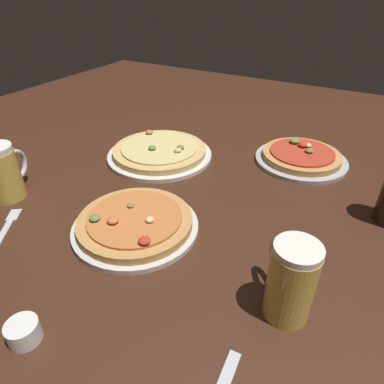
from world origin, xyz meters
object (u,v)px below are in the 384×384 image
object	(u,v)px
pizza_plate_side	(160,152)
beer_mug_pale	(3,172)
pizza_plate_near	(135,223)
fork_spare	(0,238)
pizza_plate_far	(301,157)
beer_mug_amber	(290,280)
ramekin_sauce	(23,332)

from	to	relation	value
pizza_plate_side	beer_mug_pale	world-z (taller)	beer_mug_pale
pizza_plate_near	fork_spare	xyz separation A→B (m)	(-0.24, -0.17, -0.01)
pizza_plate_far	beer_mug_amber	world-z (taller)	beer_mug_amber
beer_mug_amber	beer_mug_pale	distance (m)	0.72
pizza_plate_side	ramekin_sauce	world-z (taller)	pizza_plate_side
pizza_plate_near	pizza_plate_far	size ratio (longest dim) A/B	1.03
pizza_plate_near	pizza_plate_far	distance (m)	0.56
pizza_plate_near	beer_mug_pale	bearing A→B (deg)	-171.96
beer_mug_amber	fork_spare	xyz separation A→B (m)	(-0.59, -0.12, -0.07)
pizza_plate_side	beer_mug_amber	size ratio (longest dim) A/B	2.19
pizza_plate_side	beer_mug_pale	bearing A→B (deg)	-119.38
beer_mug_amber	fork_spare	distance (m)	0.61
beer_mug_amber	ramekin_sauce	xyz separation A→B (m)	(-0.34, -0.26, -0.06)
pizza_plate_far	beer_mug_amber	xyz separation A→B (m)	(0.12, -0.56, 0.06)
pizza_plate_near	beer_mug_amber	size ratio (longest dim) A/B	1.91
pizza_plate_side	beer_mug_pale	xyz separation A→B (m)	(-0.21, -0.38, 0.05)
ramekin_sauce	pizza_plate_side	bearing A→B (deg)	105.20
ramekin_sauce	pizza_plate_near	bearing A→B (deg)	93.19
fork_spare	pizza_plate_side	bearing A→B (deg)	80.57
pizza_plate_far	beer_mug_pale	xyz separation A→B (m)	(-0.61, -0.56, 0.05)
pizza_plate_near	fork_spare	distance (m)	0.29
pizza_plate_far	ramekin_sauce	distance (m)	0.85
pizza_plate_side	beer_mug_amber	bearing A→B (deg)	-36.24
pizza_plate_far	pizza_plate_side	bearing A→B (deg)	-154.86
beer_mug_amber	ramekin_sauce	bearing A→B (deg)	-142.87
pizza_plate_far	beer_mug_amber	bearing A→B (deg)	-78.26
ramekin_sauce	fork_spare	world-z (taller)	ramekin_sauce
beer_mug_amber	pizza_plate_side	bearing A→B (deg)	143.76
pizza_plate_far	beer_mug_pale	size ratio (longest dim) A/B	1.92
beer_mug_amber	fork_spare	size ratio (longest dim) A/B	0.75
ramekin_sauce	beer_mug_pale	bearing A→B (deg)	146.47
beer_mug_amber	pizza_plate_near	bearing A→B (deg)	172.13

